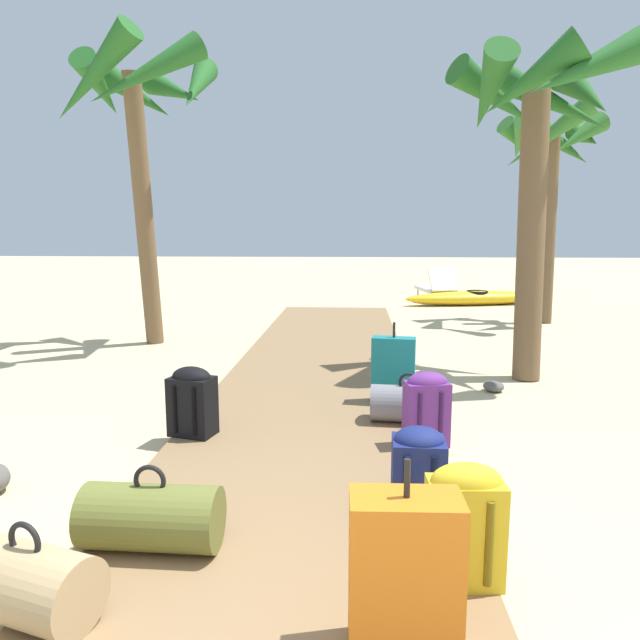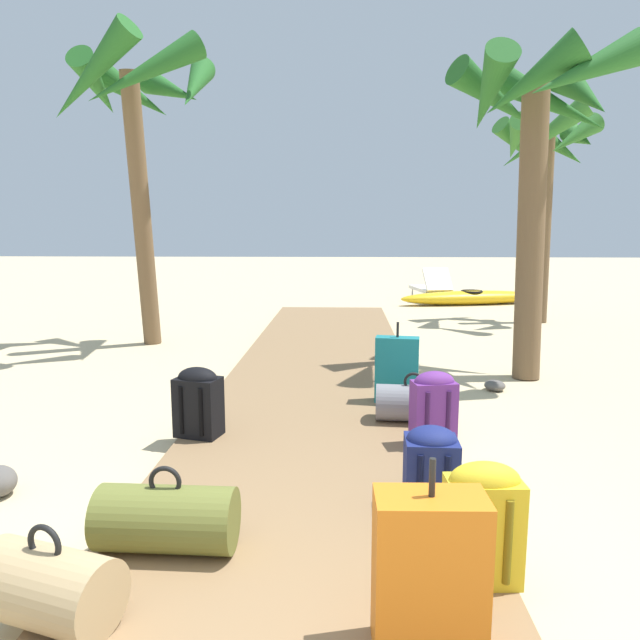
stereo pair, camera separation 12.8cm
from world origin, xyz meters
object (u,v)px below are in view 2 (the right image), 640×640
(backpack_navy, at_px, (431,467))
(lounge_chair, at_px, (431,287))
(backpack_yellow, at_px, (483,520))
(suitcase_teal, at_px, (397,370))
(duffel_bag_grey, at_px, (413,403))
(kayak, at_px, (471,298))
(backpack_black, at_px, (198,400))
(duffel_bag_olive, at_px, (167,518))
(suitcase_orange, at_px, (429,573))
(backpack_purple, at_px, (434,406))
(duffel_bag_tan, at_px, (48,587))
(palm_tree_far_right, at_px, (546,153))
(palm_tree_near_right, at_px, (537,125))
(palm_tree_near_left, at_px, (142,108))

(backpack_navy, height_order, lounge_chair, lounge_chair)
(backpack_yellow, height_order, suitcase_teal, suitcase_teal)
(suitcase_teal, height_order, duffel_bag_grey, suitcase_teal)
(kayak, bearing_deg, lounge_chair, 140.19)
(backpack_black, distance_m, duffel_bag_olive, 1.61)
(backpack_yellow, bearing_deg, lounge_chair, 82.63)
(lounge_chair, distance_m, kayak, 1.07)
(suitcase_orange, xyz_separation_m, duffel_bag_olive, (-1.20, 0.63, -0.14))
(suitcase_teal, bearing_deg, duffel_bag_grey, -80.81)
(backpack_navy, relative_size, backpack_purple, 0.89)
(backpack_black, distance_m, suitcase_orange, 2.64)
(duffel_bag_olive, bearing_deg, duffel_bag_tan, -119.25)
(backpack_purple, relative_size, suitcase_orange, 0.73)
(backpack_navy, xyz_separation_m, duffel_bag_olive, (-1.36, -0.45, -0.10))
(backpack_navy, relative_size, backpack_black, 0.92)
(backpack_black, height_order, palm_tree_far_right, palm_tree_far_right)
(duffel_bag_grey, relative_size, lounge_chair, 0.39)
(duffel_bag_olive, xyz_separation_m, kayak, (3.74, 10.23, -0.09))
(backpack_black, xyz_separation_m, duffel_bag_olive, (0.25, -1.58, -0.12))
(backpack_navy, height_order, suitcase_orange, suitcase_orange)
(duffel_bag_olive, relative_size, kayak, 0.20)
(backpack_navy, relative_size, kayak, 0.15)
(backpack_yellow, bearing_deg, backpack_purple, 88.69)
(duffel_bag_tan, bearing_deg, palm_tree_far_right, 60.66)
(backpack_black, distance_m, backpack_purple, 1.79)
(backpack_black, distance_m, kayak, 9.52)
(backpack_yellow, relative_size, suitcase_orange, 0.74)
(backpack_black, height_order, suitcase_orange, suitcase_orange)
(backpack_navy, relative_size, palm_tree_near_right, 0.14)
(suitcase_orange, distance_m, palm_tree_near_right, 5.39)
(duffel_bag_grey, bearing_deg, palm_tree_far_right, 63.19)
(duffel_bag_tan, relative_size, lounge_chair, 0.39)
(backpack_black, bearing_deg, palm_tree_near_left, 113.69)
(backpack_purple, height_order, suitcase_teal, suitcase_teal)
(backpack_navy, bearing_deg, duffel_bag_grey, 86.80)
(suitcase_orange, xyz_separation_m, lounge_chair, (1.74, 11.53, -0.06))
(backpack_navy, xyz_separation_m, lounge_chair, (1.57, 10.45, -0.01))
(suitcase_orange, bearing_deg, duffel_bag_olive, 152.30)
(backpack_yellow, height_order, duffel_bag_tan, backpack_yellow)
(lounge_chair, bearing_deg, backpack_yellow, -97.37)
(backpack_yellow, xyz_separation_m, backpack_purple, (0.04, 1.67, -0.00))
(backpack_navy, height_order, backpack_yellow, backpack_yellow)
(backpack_black, relative_size, palm_tree_near_right, 0.15)
(backpack_black, distance_m, duffel_bag_tan, 2.14)
(duffel_bag_grey, height_order, lounge_chair, lounge_chair)
(backpack_purple, relative_size, palm_tree_near_left, 0.13)
(duffel_bag_tan, bearing_deg, duffel_bag_grey, 55.35)
(suitcase_orange, bearing_deg, backpack_purple, 80.77)
(palm_tree_near_right, bearing_deg, suitcase_orange, -111.18)
(lounge_chair, bearing_deg, duffel_bag_tan, -105.81)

